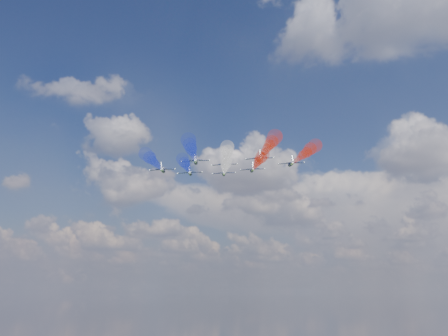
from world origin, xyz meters
The scene contains 16 objects.
jet_lead centered at (1.80, 2.56, 130.52)m, with size 8.52×10.65×2.84m, color black, non-canonical shape.
trail_lead centered at (15.16, -17.45, 127.52)m, with size 3.55×39.08×3.55m, color white, non-canonical shape.
jet_inner_left centered at (-1.69, -13.16, 128.24)m, with size 8.52×10.65×2.84m, color black, non-canonical shape.
trail_inner_left centered at (11.66, -33.17, 125.25)m, with size 3.55×39.08×3.55m, color #1828CC, non-canonical shape.
jet_inner_right centered at (16.26, -2.13, 129.30)m, with size 8.52×10.65×2.84m, color black, non-canonical shape.
trail_inner_right centered at (29.62, -22.14, 126.30)m, with size 3.55×39.08×3.55m, color red, non-canonical shape.
jet_outer_left centered at (-2.54, -26.76, 126.89)m, with size 8.52×10.65×2.84m, color black, non-canonical shape.
trail_outer_left centered at (10.82, -46.76, 123.89)m, with size 3.55×39.08×3.55m, color #1828CC, non-canonical shape.
jet_center_third centered at (14.78, -17.21, 128.22)m, with size 8.52×10.65×2.84m, color black, non-canonical shape.
trail_center_third centered at (28.13, -37.22, 125.22)m, with size 3.55×39.08×3.55m, color white, non-canonical shape.
jet_outer_right centered at (32.12, -4.88, 128.87)m, with size 8.52×10.65×2.84m, color black, non-canonical shape.
trail_outer_right centered at (45.47, -24.89, 125.87)m, with size 3.55×39.08×3.55m, color red, non-canonical shape.
jet_rear_left centered at (14.62, -32.60, 126.35)m, with size 8.52×10.65×2.84m, color black, non-canonical shape.
trail_rear_left centered at (27.97, -52.61, 123.35)m, with size 3.55×39.08×3.55m, color #1828CC, non-canonical shape.
jet_rear_right centered at (30.36, -22.48, 127.11)m, with size 8.52×10.65×2.84m, color black, non-canonical shape.
trail_rear_right centered at (43.72, -42.49, 124.11)m, with size 3.55×39.08×3.55m, color red, non-canonical shape.
Camera 1 is at (107.61, -161.22, 88.89)m, focal length 44.46 mm.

